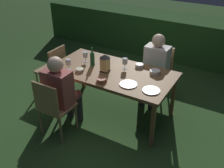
# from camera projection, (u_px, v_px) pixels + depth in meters

# --- Properties ---
(ground_plane) EXTENTS (16.00, 16.00, 0.00)m
(ground_plane) POSITION_uv_depth(u_px,v_px,m) (112.00, 112.00, 4.25)
(ground_plane) COLOR #2D5123
(dining_table) EXTENTS (1.83, 0.94, 0.73)m
(dining_table) POSITION_uv_depth(u_px,v_px,m) (112.00, 74.00, 3.91)
(dining_table) COLOR brown
(dining_table) RESTS_ON ground
(chair_side_right_b) EXTENTS (0.42, 0.40, 0.87)m
(chair_side_right_b) POSITION_uv_depth(u_px,v_px,m) (159.00, 69.00, 4.47)
(chair_side_right_b) COLOR #9E7A51
(chair_side_right_b) RESTS_ON ground
(person_in_cream) EXTENTS (0.38, 0.47, 1.15)m
(person_in_cream) POSITION_uv_depth(u_px,v_px,m) (155.00, 66.00, 4.25)
(person_in_cream) COLOR white
(person_in_cream) RESTS_ON ground
(chair_side_left_a) EXTENTS (0.42, 0.40, 0.87)m
(chair_side_left_a) POSITION_uv_depth(u_px,v_px,m) (53.00, 106.00, 3.55)
(chair_side_left_a) COLOR #9E7A51
(chair_side_left_a) RESTS_ON ground
(person_in_rust) EXTENTS (0.38, 0.47, 1.15)m
(person_in_rust) POSITION_uv_depth(u_px,v_px,m) (62.00, 90.00, 3.62)
(person_in_rust) COLOR #9E4C47
(person_in_rust) RESTS_ON ground
(chair_head_near) EXTENTS (0.40, 0.42, 0.87)m
(chair_head_near) POSITION_uv_depth(u_px,v_px,m) (53.00, 68.00, 4.52)
(chair_head_near) COLOR #9E7A51
(chair_head_near) RESTS_ON ground
(lantern_centerpiece) EXTENTS (0.15, 0.15, 0.27)m
(lantern_centerpiece) POSITION_uv_depth(u_px,v_px,m) (105.00, 62.00, 3.81)
(lantern_centerpiece) COLOR black
(lantern_centerpiece) RESTS_ON dining_table
(green_bottle_on_table) EXTENTS (0.07, 0.07, 0.29)m
(green_bottle_on_table) POSITION_uv_depth(u_px,v_px,m) (92.00, 59.00, 4.00)
(green_bottle_on_table) COLOR #195128
(green_bottle_on_table) RESTS_ON dining_table
(wine_glass_a) EXTENTS (0.08, 0.08, 0.17)m
(wine_glass_a) POSITION_uv_depth(u_px,v_px,m) (125.00, 62.00, 3.90)
(wine_glass_a) COLOR silver
(wine_glass_a) RESTS_ON dining_table
(wine_glass_b) EXTENTS (0.08, 0.08, 0.17)m
(wine_glass_b) POSITION_uv_depth(u_px,v_px,m) (85.00, 55.00, 4.10)
(wine_glass_b) COLOR silver
(wine_glass_b) RESTS_ON dining_table
(wine_glass_c) EXTENTS (0.08, 0.08, 0.17)m
(wine_glass_c) POSITION_uv_depth(u_px,v_px,m) (68.00, 62.00, 3.87)
(wine_glass_c) COLOR silver
(wine_glass_c) RESTS_ON dining_table
(plate_a) EXTENTS (0.23, 0.23, 0.01)m
(plate_a) POSITION_uv_depth(u_px,v_px,m) (151.00, 90.00, 3.40)
(plate_a) COLOR silver
(plate_a) RESTS_ON dining_table
(plate_b) EXTENTS (0.24, 0.24, 0.01)m
(plate_b) POSITION_uv_depth(u_px,v_px,m) (128.00, 84.00, 3.54)
(plate_b) COLOR white
(plate_b) RESTS_ON dining_table
(bowl_olives) EXTENTS (0.12, 0.12, 0.04)m
(bowl_olives) POSITION_uv_depth(u_px,v_px,m) (80.00, 70.00, 3.87)
(bowl_olives) COLOR #BCAD8E
(bowl_olives) RESTS_ON dining_table
(bowl_bread) EXTENTS (0.13, 0.13, 0.06)m
(bowl_bread) POSITION_uv_depth(u_px,v_px,m) (101.00, 80.00, 3.59)
(bowl_bread) COLOR #9E5138
(bowl_bread) RESTS_ON dining_table
(bowl_salad) EXTENTS (0.15, 0.15, 0.05)m
(bowl_salad) POSITION_uv_depth(u_px,v_px,m) (155.00, 72.00, 3.80)
(bowl_salad) COLOR silver
(bowl_salad) RESTS_ON dining_table
(bowl_dip) EXTENTS (0.13, 0.13, 0.05)m
(bowl_dip) POSITION_uv_depth(u_px,v_px,m) (139.00, 65.00, 3.99)
(bowl_dip) COLOR silver
(bowl_dip) RESTS_ON dining_table
(hedge_backdrop) EXTENTS (6.32, 0.82, 0.91)m
(hedge_backdrop) POSITION_uv_depth(u_px,v_px,m) (171.00, 36.00, 5.99)
(hedge_backdrop) COLOR #234C1E
(hedge_backdrop) RESTS_ON ground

